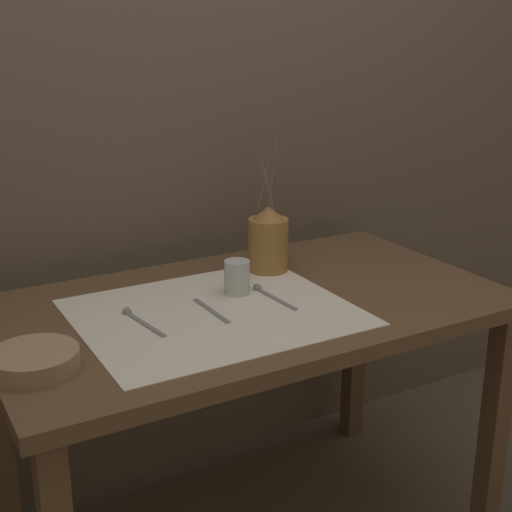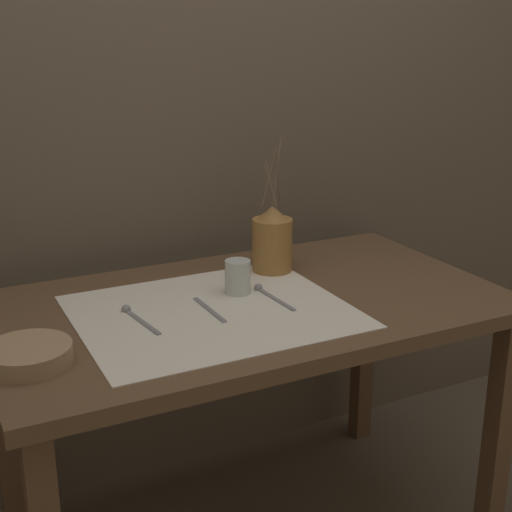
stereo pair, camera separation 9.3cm
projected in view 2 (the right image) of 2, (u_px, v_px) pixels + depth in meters
name	position (u px, v px, depth m)	size (l,w,h in m)	color
stone_wall_back	(177.00, 117.00, 2.20)	(7.00, 0.06, 2.40)	brown
wooden_table	(249.00, 332.00, 1.94)	(1.37, 0.78, 0.77)	brown
linen_cloth	(212.00, 312.00, 1.83)	(0.68, 0.57, 0.00)	silver
pitcher_with_flowers	(272.00, 241.00, 2.10)	(0.12, 0.12, 0.40)	olive
wooden_bowl	(28.00, 355.00, 1.54)	(0.19, 0.19, 0.04)	#9E7F5B
glass_tumbler_near	(238.00, 277.00, 1.94)	(0.07, 0.07, 0.09)	silver
spoon_outer	(132.00, 314.00, 1.80)	(0.04, 0.19, 0.02)	gray
fork_inner	(209.00, 310.00, 1.83)	(0.02, 0.18, 0.00)	gray
spoon_inner	(265.00, 292.00, 1.94)	(0.03, 0.20, 0.02)	gray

